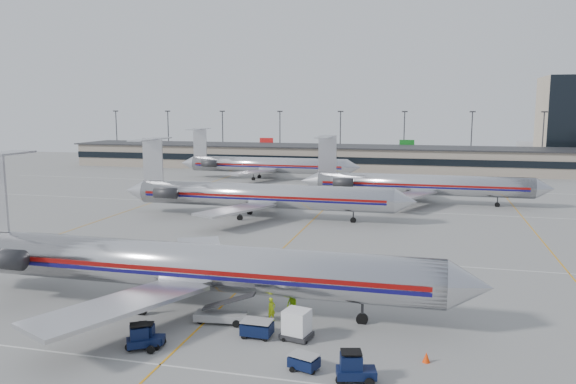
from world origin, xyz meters
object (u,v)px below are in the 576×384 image
(jet_second_row, at_px, (257,195))
(uld_container, at_px, (297,324))
(jet_foreground, at_px, (177,264))
(tug_center, at_px, (148,336))
(belt_loader, at_px, (222,314))

(jet_second_row, xyz_separation_m, uld_container, (15.89, -41.50, -2.32))
(jet_foreground, xyz_separation_m, uld_container, (11.00, -3.97, -2.52))
(jet_foreground, relative_size, tug_center, 21.48)
(uld_container, distance_m, belt_loader, 6.41)
(tug_center, relative_size, belt_loader, 0.46)
(jet_foreground, relative_size, jet_second_row, 1.06)
(uld_container, bearing_deg, tug_center, -145.86)
(jet_second_row, relative_size, belt_loader, 9.36)
(uld_container, bearing_deg, belt_loader, 179.11)
(jet_foreground, xyz_separation_m, belt_loader, (4.79, -2.43, -2.93))
(jet_second_row, bearing_deg, jet_foreground, -82.58)
(jet_second_row, bearing_deg, belt_loader, -76.38)
(tug_center, distance_m, uld_container, 10.33)
(belt_loader, bearing_deg, jet_foreground, 146.79)
(jet_foreground, distance_m, jet_second_row, 37.85)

